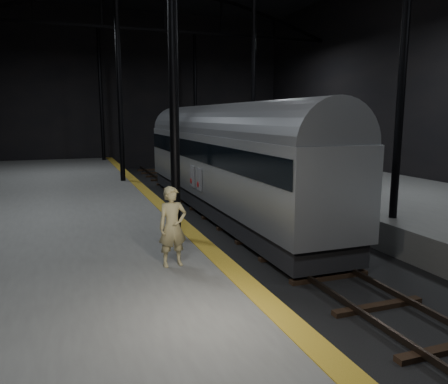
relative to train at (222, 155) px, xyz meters
name	(u,v)px	position (x,y,z in m)	size (l,w,h in m)	color
ground	(245,228)	(0.00, -2.76, -2.71)	(44.00, 44.00, 0.00)	black
platform_left	(44,232)	(-7.50, -2.76, -2.21)	(9.00, 43.80, 1.00)	#525250
platform_right	(396,203)	(7.50, -2.76, -2.21)	(9.00, 43.80, 1.00)	#525250
tactile_strip	(165,209)	(-3.25, -2.76, -1.70)	(0.50, 43.80, 0.01)	olive
track	(245,226)	(0.00, -2.76, -2.64)	(2.40, 43.00, 0.24)	#3F3328
train	(222,155)	(0.00, 0.00, 0.00)	(2.72, 18.16, 4.85)	#ABAEB4
woman	(173,227)	(-4.42, -8.97, -0.78)	(0.68, 0.45, 1.86)	tan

